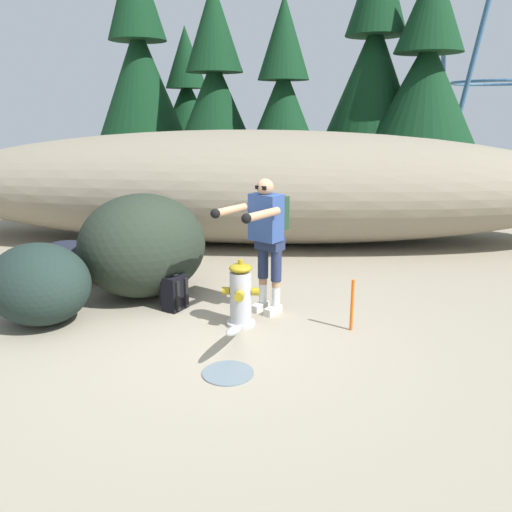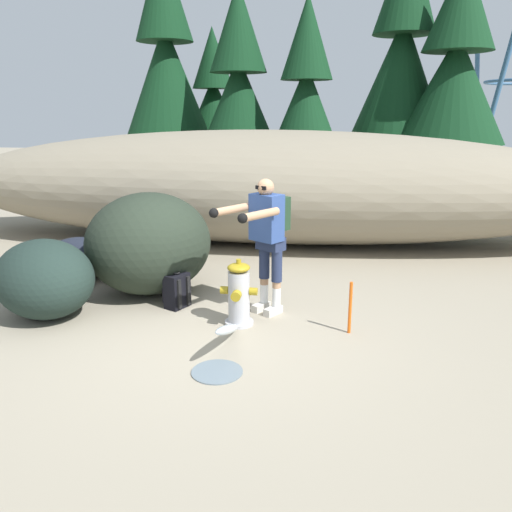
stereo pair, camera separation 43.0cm
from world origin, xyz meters
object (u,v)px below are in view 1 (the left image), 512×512
object	(u,v)px
fire_hydrant	(241,295)
boulder_mid	(39,284)
spare_backpack	(174,293)
utility_worker	(266,230)
boulder_large	(143,245)
boulder_small	(68,261)
survey_stake	(352,305)

from	to	relation	value
fire_hydrant	boulder_mid	xyz separation A→B (m)	(-2.34, -0.09, 0.11)
spare_backpack	boulder_mid	distance (m)	1.57
utility_worker	fire_hydrant	bearing A→B (deg)	0.24
spare_backpack	boulder_large	bearing A→B (deg)	-19.37
spare_backpack	boulder_small	size ratio (longest dim) A/B	0.46
fire_hydrant	survey_stake	xyz separation A→B (m)	(1.27, -0.06, -0.06)
fire_hydrant	spare_backpack	bearing A→B (deg)	154.23
utility_worker	boulder_mid	distance (m)	2.72
boulder_mid	boulder_small	size ratio (longest dim) A/B	1.26
fire_hydrant	utility_worker	distance (m)	0.84
boulder_large	boulder_small	distance (m)	1.39
fire_hydrant	boulder_small	distance (m)	3.01
fire_hydrant	utility_worker	size ratio (longest dim) A/B	0.48
utility_worker	survey_stake	bearing A→B (deg)	98.63
utility_worker	boulder_mid	world-z (taller)	utility_worker
spare_backpack	fire_hydrant	bearing A→B (deg)	179.86
spare_backpack	boulder_large	xyz separation A→B (m)	(-0.53, 0.53, 0.47)
spare_backpack	survey_stake	size ratio (longest dim) A/B	0.78
survey_stake	spare_backpack	bearing A→B (deg)	167.36
boulder_large	boulder_mid	world-z (taller)	boulder_large
utility_worker	boulder_large	world-z (taller)	utility_worker
boulder_large	boulder_mid	distance (m)	1.42
boulder_mid	survey_stake	distance (m)	3.61
fire_hydrant	boulder_mid	distance (m)	2.35
fire_hydrant	spare_backpack	size ratio (longest dim) A/B	1.68
spare_backpack	boulder_large	distance (m)	0.89
boulder_large	boulder_small	bearing A→B (deg)	160.85
fire_hydrant	spare_backpack	xyz separation A→B (m)	(-0.88, 0.42, -0.15)
boulder_mid	survey_stake	bearing A→B (deg)	0.57
boulder_large	survey_stake	xyz separation A→B (m)	(2.67, -1.01, -0.38)
boulder_small	spare_backpack	bearing A→B (deg)	-28.42
spare_backpack	boulder_small	world-z (taller)	boulder_small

